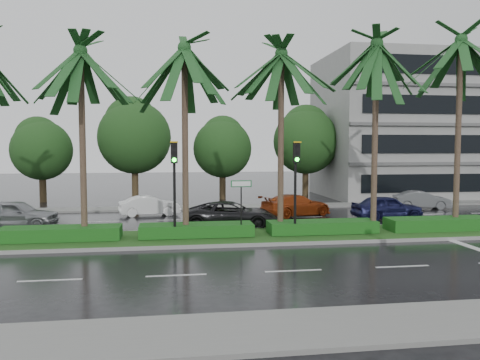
{
  "coord_description": "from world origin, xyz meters",
  "views": [
    {
      "loc": [
        -4.12,
        -20.39,
        4.24
      ],
      "look_at": [
        -0.91,
        1.5,
        2.7
      ],
      "focal_mm": 35.0,
      "sensor_mm": 36.0,
      "label": 1
    }
  ],
  "objects": [
    {
      "name": "ground",
      "position": [
        0.0,
        0.0,
        0.0
      ],
      "size": [
        120.0,
        120.0,
        0.0
      ],
      "primitive_type": "plane",
      "color": "black",
      "rests_on": "ground"
    },
    {
      "name": "near_sidewalk",
      "position": [
        0.0,
        -10.2,
        0.06
      ],
      "size": [
        40.0,
        2.4,
        0.12
      ],
      "primitive_type": "cube",
      "color": "slate",
      "rests_on": "ground"
    },
    {
      "name": "far_sidewalk",
      "position": [
        0.0,
        12.0,
        0.06
      ],
      "size": [
        40.0,
        2.0,
        0.12
      ],
      "primitive_type": "cube",
      "color": "slate",
      "rests_on": "ground"
    },
    {
      "name": "median",
      "position": [
        0.0,
        1.0,
        0.08
      ],
      "size": [
        36.0,
        4.0,
        0.15
      ],
      "color": "gray",
      "rests_on": "ground"
    },
    {
      "name": "hedge",
      "position": [
        0.0,
        1.0,
        0.45
      ],
      "size": [
        35.2,
        1.4,
        0.6
      ],
      "color": "#154A15",
      "rests_on": "median"
    },
    {
      "name": "lane_markings",
      "position": [
        3.04,
        -0.43,
        0.01
      ],
      "size": [
        34.0,
        13.06,
        0.01
      ],
      "color": "silver",
      "rests_on": "ground"
    },
    {
      "name": "palm_row",
      "position": [
        -1.25,
        1.02,
        8.2
      ],
      "size": [
        26.3,
        4.2,
        10.18
      ],
      "color": "#433127",
      "rests_on": "median"
    },
    {
      "name": "signal_median_left",
      "position": [
        -4.0,
        0.3,
        3.0
      ],
      "size": [
        0.34,
        0.42,
        4.36
      ],
      "color": "black",
      "rests_on": "median"
    },
    {
      "name": "signal_median_right",
      "position": [
        1.5,
        0.3,
        3.0
      ],
      "size": [
        0.34,
        0.42,
        4.36
      ],
      "color": "black",
      "rests_on": "median"
    },
    {
      "name": "street_sign",
      "position": [
        -1.0,
        0.48,
        2.12
      ],
      "size": [
        0.95,
        0.09,
        2.6
      ],
      "color": "black",
      "rests_on": "median"
    },
    {
      "name": "bg_trees",
      "position": [
        -0.52,
        17.59,
        4.78
      ],
      "size": [
        32.53,
        5.74,
        8.29
      ],
      "color": "#3B2D1A",
      "rests_on": "ground"
    },
    {
      "name": "building",
      "position": [
        17.0,
        18.0,
        6.0
      ],
      "size": [
        16.0,
        10.0,
        12.0
      ],
      "primitive_type": "cube",
      "color": "gray",
      "rests_on": "ground"
    },
    {
      "name": "car_silver",
      "position": [
        -12.32,
        5.45,
        0.75
      ],
      "size": [
        2.11,
        4.53,
        1.5
      ],
      "primitive_type": "imported",
      "rotation": [
        0.0,
        0.0,
        1.49
      ],
      "color": "gray",
      "rests_on": "ground"
    },
    {
      "name": "car_white",
      "position": [
        -5.5,
        9.06,
        0.62
      ],
      "size": [
        1.92,
        3.91,
        1.23
      ],
      "primitive_type": "imported",
      "rotation": [
        0.0,
        0.0,
        1.74
      ],
      "color": "white",
      "rests_on": "ground"
    },
    {
      "name": "car_darkgrey",
      "position": [
        -1.0,
        4.06,
        0.69
      ],
      "size": [
        3.1,
        5.25,
        1.37
      ],
      "primitive_type": "imported",
      "rotation": [
        0.0,
        0.0,
        1.4
      ],
      "color": "black",
      "rests_on": "ground"
    },
    {
      "name": "car_red",
      "position": [
        3.5,
        7.58,
        0.67
      ],
      "size": [
        3.4,
        4.97,
        1.34
      ],
      "primitive_type": "imported",
      "rotation": [
        0.0,
        0.0,
        1.94
      ],
      "color": "#983510",
      "rests_on": "ground"
    },
    {
      "name": "car_blue",
      "position": [
        8.5,
        5.56,
        0.71
      ],
      "size": [
        1.84,
        4.21,
        1.41
      ],
      "primitive_type": "imported",
      "rotation": [
        0.0,
        0.0,
        1.61
      ],
      "color": "#171A46",
      "rests_on": "ground"
    },
    {
      "name": "car_grey",
      "position": [
        13.0,
        9.6,
        0.62
      ],
      "size": [
        2.12,
        3.95,
        1.24
      ],
      "primitive_type": "imported",
      "rotation": [
        0.0,
        0.0,
        1.34
      ],
      "color": "#5B5C60",
      "rests_on": "ground"
    }
  ]
}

